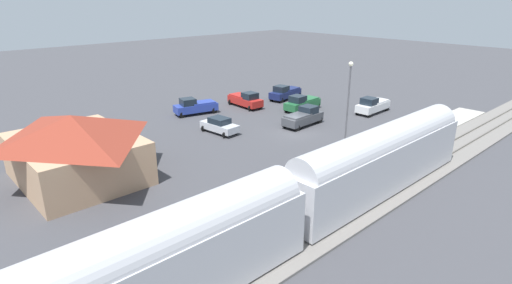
{
  "coord_description": "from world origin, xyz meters",
  "views": [
    {
      "loc": [
        -28.38,
        32.19,
        14.3
      ],
      "look_at": [
        -1.39,
        7.17,
        1.0
      ],
      "focal_mm": 28.64,
      "sensor_mm": 36.0,
      "label": 1
    }
  ],
  "objects_px": {
    "pickup_blue": "(195,106)",
    "pickup_red": "(246,100)",
    "light_pole_near_platform": "(348,97)",
    "pickup_navy": "(285,92)",
    "pickup_white": "(373,105)",
    "pickup_charcoal": "(304,117)",
    "pickup_green": "(302,103)",
    "pedestrian_on_platform": "(397,139)",
    "sedan_silver": "(220,125)",
    "pedestrian_waiting_far": "(398,133)",
    "station_building": "(75,147)"
  },
  "relations": [
    {
      "from": "pickup_blue",
      "to": "pickup_charcoal",
      "type": "distance_m",
      "value": 14.06
    },
    {
      "from": "sedan_silver",
      "to": "pickup_red",
      "type": "height_order",
      "value": "pickup_red"
    },
    {
      "from": "station_building",
      "to": "sedan_silver",
      "type": "xyz_separation_m",
      "value": [
        1.53,
        -15.81,
        -1.94
      ]
    },
    {
      "from": "station_building",
      "to": "light_pole_near_platform",
      "type": "distance_m",
      "value": 24.02
    },
    {
      "from": "pickup_red",
      "to": "pickup_white",
      "type": "bearing_deg",
      "value": -143.17
    },
    {
      "from": "light_pole_near_platform",
      "to": "pedestrian_waiting_far",
      "type": "bearing_deg",
      "value": -114.77
    },
    {
      "from": "pickup_navy",
      "to": "pickup_charcoal",
      "type": "height_order",
      "value": "same"
    },
    {
      "from": "pickup_green",
      "to": "station_building",
      "type": "bearing_deg",
      "value": 92.91
    },
    {
      "from": "station_building",
      "to": "pickup_blue",
      "type": "bearing_deg",
      "value": -62.21
    },
    {
      "from": "pickup_blue",
      "to": "sedan_silver",
      "type": "bearing_deg",
      "value": 163.58
    },
    {
      "from": "sedan_silver",
      "to": "pickup_blue",
      "type": "bearing_deg",
      "value": -16.42
    },
    {
      "from": "pickup_blue",
      "to": "pedestrian_on_platform",
      "type": "bearing_deg",
      "value": -164.38
    },
    {
      "from": "pedestrian_on_platform",
      "to": "pickup_blue",
      "type": "distance_m",
      "value": 24.96
    },
    {
      "from": "pedestrian_waiting_far",
      "to": "pickup_blue",
      "type": "bearing_deg",
      "value": 19.71
    },
    {
      "from": "pickup_blue",
      "to": "light_pole_near_platform",
      "type": "height_order",
      "value": "light_pole_near_platform"
    },
    {
      "from": "pedestrian_waiting_far",
      "to": "pickup_navy",
      "type": "distance_m",
      "value": 21.64
    },
    {
      "from": "pickup_white",
      "to": "pickup_charcoal",
      "type": "distance_m",
      "value": 10.79
    },
    {
      "from": "pedestrian_on_platform",
      "to": "sedan_silver",
      "type": "relative_size",
      "value": 0.37
    },
    {
      "from": "light_pole_near_platform",
      "to": "pickup_blue",
      "type": "bearing_deg",
      "value": 7.97
    },
    {
      "from": "station_building",
      "to": "pickup_blue",
      "type": "xyz_separation_m",
      "value": [
        9.58,
        -18.18,
        -1.79
      ]
    },
    {
      "from": "pedestrian_waiting_far",
      "to": "pickup_red",
      "type": "xyz_separation_m",
      "value": [
        21.56,
        1.32,
        -0.25
      ]
    },
    {
      "from": "pickup_white",
      "to": "pickup_blue",
      "type": "bearing_deg",
      "value": 48.52
    },
    {
      "from": "pickup_navy",
      "to": "pickup_charcoal",
      "type": "distance_m",
      "value": 12.58
    },
    {
      "from": "pickup_red",
      "to": "pickup_green",
      "type": "distance_m",
      "value": 7.61
    },
    {
      "from": "pedestrian_on_platform",
      "to": "pickup_red",
      "type": "distance_m",
      "value": 22.31
    },
    {
      "from": "sedan_silver",
      "to": "light_pole_near_platform",
      "type": "relative_size",
      "value": 0.53
    },
    {
      "from": "pickup_red",
      "to": "pickup_charcoal",
      "type": "xyz_separation_m",
      "value": [
        -10.75,
        0.56,
        0.0
      ]
    },
    {
      "from": "station_building",
      "to": "pickup_navy",
      "type": "relative_size",
      "value": 2.06
    },
    {
      "from": "pedestrian_on_platform",
      "to": "pickup_charcoal",
      "type": "xyz_separation_m",
      "value": [
        11.55,
        0.26,
        -0.25
      ]
    },
    {
      "from": "pickup_charcoal",
      "to": "pedestrian_waiting_far",
      "type": "bearing_deg",
      "value": -170.12
    },
    {
      "from": "pickup_blue",
      "to": "pickup_red",
      "type": "height_order",
      "value": "same"
    },
    {
      "from": "pedestrian_waiting_far",
      "to": "pickup_blue",
      "type": "distance_m",
      "value": 24.74
    },
    {
      "from": "pickup_blue",
      "to": "light_pole_near_platform",
      "type": "relative_size",
      "value": 0.66
    },
    {
      "from": "sedan_silver",
      "to": "pickup_navy",
      "type": "relative_size",
      "value": 0.83
    },
    {
      "from": "station_building",
      "to": "pickup_white",
      "type": "height_order",
      "value": "station_building"
    },
    {
      "from": "pedestrian_waiting_far",
      "to": "light_pole_near_platform",
      "type": "distance_m",
      "value": 7.25
    },
    {
      "from": "pickup_blue",
      "to": "pickup_navy",
      "type": "distance_m",
      "value": 14.2
    },
    {
      "from": "pickup_green",
      "to": "light_pole_near_platform",
      "type": "bearing_deg",
      "value": 146.82
    },
    {
      "from": "pedestrian_on_platform",
      "to": "sedan_silver",
      "type": "xyz_separation_m",
      "value": [
        15.99,
        9.09,
        -0.4
      ]
    },
    {
      "from": "light_pole_near_platform",
      "to": "pickup_red",
      "type": "bearing_deg",
      "value": -12.19
    },
    {
      "from": "sedan_silver",
      "to": "pickup_white",
      "type": "bearing_deg",
      "value": -109.76
    },
    {
      "from": "pedestrian_waiting_far",
      "to": "pickup_white",
      "type": "relative_size",
      "value": 0.31
    },
    {
      "from": "pickup_charcoal",
      "to": "pickup_green",
      "type": "bearing_deg",
      "value": -47.2
    },
    {
      "from": "pickup_blue",
      "to": "pickup_green",
      "type": "relative_size",
      "value": 1.04
    },
    {
      "from": "pickup_navy",
      "to": "pickup_white",
      "type": "distance_m",
      "value": 12.93
    },
    {
      "from": "pickup_red",
      "to": "pedestrian_waiting_far",
      "type": "bearing_deg",
      "value": -176.49
    },
    {
      "from": "pedestrian_on_platform",
      "to": "pickup_green",
      "type": "xyz_separation_m",
      "value": [
        15.94,
        -4.49,
        -0.25
      ]
    },
    {
      "from": "pickup_white",
      "to": "pickup_green",
      "type": "distance_m",
      "value": 8.99
    },
    {
      "from": "pickup_charcoal",
      "to": "station_building",
      "type": "bearing_deg",
      "value": 83.29
    },
    {
      "from": "pickup_navy",
      "to": "pickup_white",
      "type": "bearing_deg",
      "value": -166.75
    }
  ]
}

